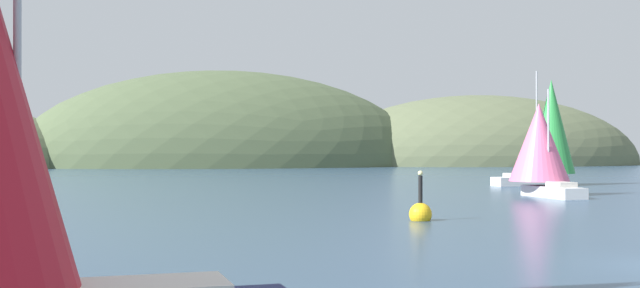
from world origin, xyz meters
TOP-DOWN VIEW (x-y plane):
  - headland_center at (5.00, 135.00)m, footprint 81.32×44.00m
  - headland_right at (60.00, 135.00)m, footprint 72.07×44.00m
  - sailboat_green_sail at (23.69, 46.54)m, footprint 8.33×4.60m
  - sailboat_pink_spinnaker at (14.15, 31.89)m, footprint 4.38×7.03m
  - channel_buoy at (-1.63, 15.69)m, footprint 1.10×1.10m

SIDE VIEW (x-z plane):
  - headland_center at x=5.00m, z-range -18.81..18.81m
  - headland_right at x=60.00m, z-range -14.90..14.90m
  - channel_buoy at x=-1.63m, z-range -0.95..1.69m
  - sailboat_pink_spinnaker at x=14.15m, z-range -0.21..7.50m
  - sailboat_green_sail at x=23.69m, z-range -0.16..10.55m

